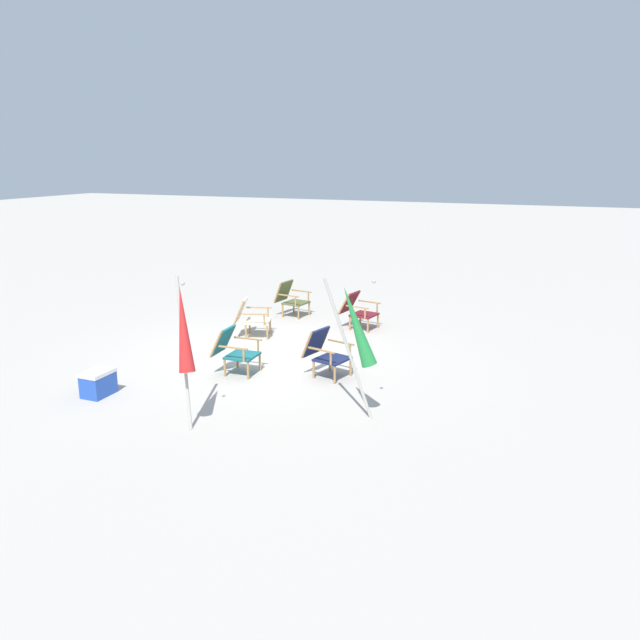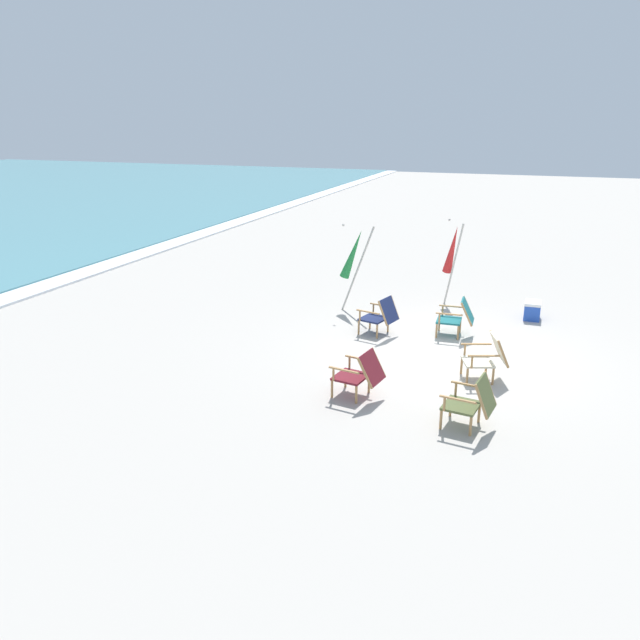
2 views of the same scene
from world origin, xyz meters
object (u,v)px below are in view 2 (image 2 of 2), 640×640
(beach_chair_mid_center, at_px, (487,356))
(umbrella_furled_green, at_px, (353,255))
(beach_chair_far_center, at_px, (360,373))
(cooler_box, at_px, (532,310))
(beach_chair_front_left, at_px, (380,315))
(beach_chair_front_right, at_px, (472,401))
(beach_chair_back_right, at_px, (457,316))
(umbrella_furled_red, at_px, (452,250))

(beach_chair_mid_center, height_order, umbrella_furled_green, umbrella_furled_green)
(beach_chair_far_center, bearing_deg, cooler_box, -25.15)
(beach_chair_mid_center, bearing_deg, beach_chair_far_center, 127.90)
(beach_chair_front_left, relative_size, umbrella_furled_green, 0.41)
(beach_chair_far_center, bearing_deg, beach_chair_front_right, -104.30)
(beach_chair_back_right, distance_m, cooler_box, 2.24)
(beach_chair_far_center, xyz_separation_m, umbrella_furled_green, (4.47, 1.50, 0.89))
(beach_chair_back_right, relative_size, beach_chair_mid_center, 0.92)
(umbrella_furled_green, relative_size, umbrella_furled_red, 0.98)
(beach_chair_mid_center, xyz_separation_m, cooler_box, (3.80, -0.62, -0.23))
(umbrella_furled_red, distance_m, cooler_box, 2.25)
(beach_chair_front_left, distance_m, beach_chair_mid_center, 2.81)
(beach_chair_far_center, relative_size, beach_chair_back_right, 1.06)
(beach_chair_front_right, distance_m, umbrella_furled_green, 6.00)
(beach_chair_back_right, height_order, umbrella_furled_red, umbrella_furled_red)
(beach_chair_back_right, relative_size, umbrella_furled_green, 0.39)
(beach_chair_back_right, bearing_deg, beach_chair_front_left, 107.01)
(beach_chair_back_right, xyz_separation_m, umbrella_furled_green, (0.97, 2.53, 0.89))
(beach_chair_front_left, bearing_deg, beach_chair_far_center, -171.36)
(beach_chair_far_center, relative_size, beach_chair_front_left, 1.01)
(beach_chair_back_right, distance_m, beach_chair_front_right, 4.03)
(beach_chair_far_center, bearing_deg, beach_chair_back_right, -16.42)
(cooler_box, bearing_deg, umbrella_furled_red, 78.77)
(beach_chair_back_right, relative_size, beach_chair_front_right, 0.98)
(beach_chair_front_left, xyz_separation_m, beach_chair_back_right, (0.46, -1.49, -0.00))
(beach_chair_back_right, height_order, beach_chair_mid_center, beach_chair_mid_center)
(beach_chair_far_center, height_order, beach_chair_front_left, beach_chair_front_left)
(beach_chair_mid_center, bearing_deg, beach_chair_front_right, 179.06)
(beach_chair_mid_center, xyz_separation_m, umbrella_furled_red, (4.17, 1.28, 0.92))
(beach_chair_front_right, bearing_deg, umbrella_furled_red, 11.61)
(umbrella_furled_green, xyz_separation_m, cooler_box, (0.75, -3.95, -1.11))
(beach_chair_front_right, bearing_deg, beach_chair_far_center, 75.70)
(beach_chair_front_right, bearing_deg, beach_chair_mid_center, -0.94)
(beach_chair_mid_center, height_order, beach_chair_front_right, beach_chair_front_right)
(beach_chair_far_center, distance_m, beach_chair_back_right, 3.65)
(beach_chair_front_left, distance_m, beach_chair_front_right, 4.17)
(beach_chair_back_right, bearing_deg, umbrella_furled_red, 12.82)
(beach_chair_front_left, relative_size, cooler_box, 1.70)
(beach_chair_mid_center, bearing_deg, beach_chair_front_left, 54.75)
(beach_chair_front_right, xyz_separation_m, umbrella_furled_green, (4.93, 3.30, 0.89))
(beach_chair_mid_center, relative_size, beach_chair_front_right, 1.06)
(beach_chair_far_center, distance_m, umbrella_furled_green, 4.80)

